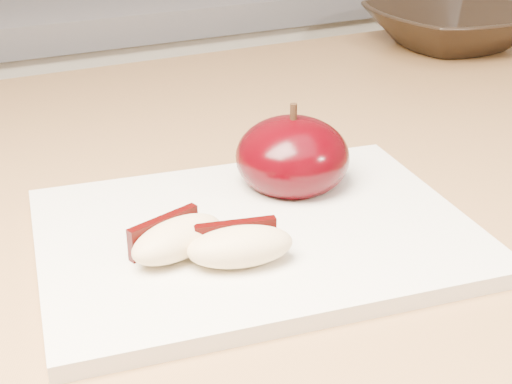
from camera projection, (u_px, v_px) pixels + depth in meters
name	position (u px, v px, depth m)	size (l,w,h in m)	color
back_cabinet	(104.00, 230.00, 1.37)	(2.40, 0.62, 0.94)	silver
cutting_board	(256.00, 233.00, 0.47)	(0.28, 0.21, 0.01)	silver
apple_half	(292.00, 157.00, 0.52)	(0.09, 0.09, 0.07)	black
apple_wedge_a	(176.00, 238.00, 0.43)	(0.07, 0.05, 0.02)	beige
apple_wedge_b	(240.00, 245.00, 0.42)	(0.07, 0.04, 0.02)	beige
bowl	(451.00, 27.00, 0.92)	(0.21, 0.21, 0.05)	black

